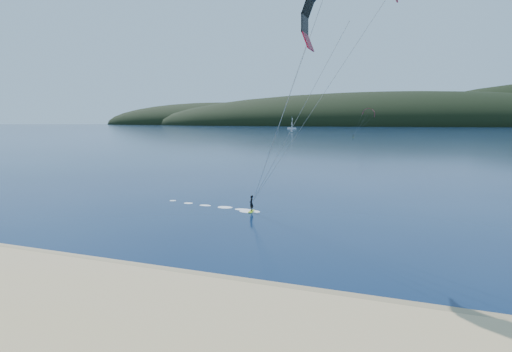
# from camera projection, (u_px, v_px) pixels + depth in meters

# --- Properties ---
(ground) EXTENTS (1800.00, 1800.00, 0.00)m
(ground) POSITION_uv_depth(u_px,v_px,m) (133.00, 317.00, 18.37)
(ground) COLOR #071836
(ground) RESTS_ON ground
(wet_sand) EXTENTS (220.00, 2.50, 0.10)m
(wet_sand) POSITION_uv_depth(u_px,v_px,m) (186.00, 279.00, 22.54)
(wet_sand) COLOR olive
(wet_sand) RESTS_ON ground
(headland) EXTENTS (1200.00, 310.00, 140.00)m
(headland) POSITION_uv_depth(u_px,v_px,m) (412.00, 126.00, 709.00)
(headland) COLOR black
(headland) RESTS_ON ground
(kitesurfer_near) EXTENTS (23.84, 9.63, 18.90)m
(kitesurfer_near) POSITION_uv_depth(u_px,v_px,m) (340.00, 34.00, 28.60)
(kitesurfer_near) COLOR #AFE71B
(kitesurfer_near) RESTS_ON ground
(kitesurfer_far) EXTENTS (11.38, 8.03, 14.17)m
(kitesurfer_far) POSITION_uv_depth(u_px,v_px,m) (368.00, 115.00, 202.17)
(kitesurfer_far) COLOR #AFE71B
(kitesurfer_far) RESTS_ON ground
(sailboat) EXTENTS (9.29, 5.74, 12.92)m
(sailboat) POSITION_uv_depth(u_px,v_px,m) (292.00, 128.00, 431.45)
(sailboat) COLOR white
(sailboat) RESTS_ON ground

